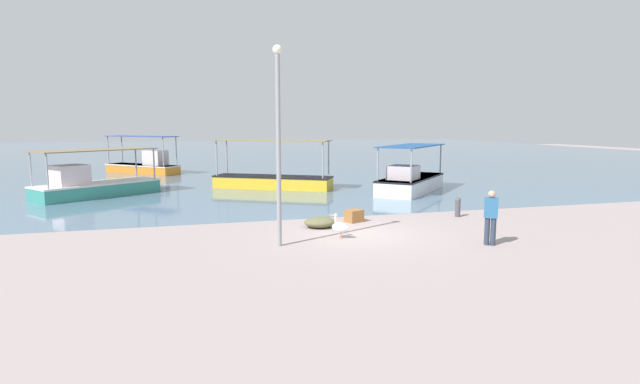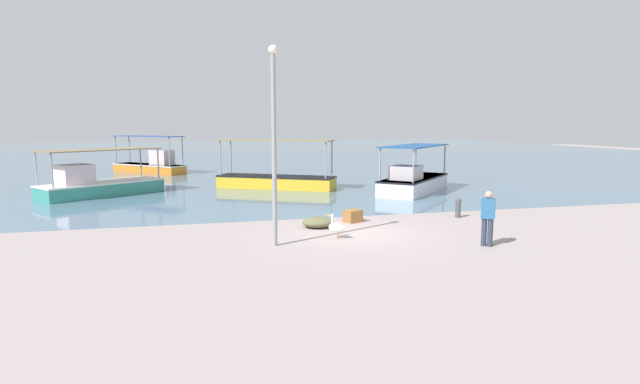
# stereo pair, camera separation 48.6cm
# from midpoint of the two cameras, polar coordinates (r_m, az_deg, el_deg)

# --- Properties ---
(ground) EXTENTS (120.00, 120.00, 0.00)m
(ground) POSITION_cam_midpoint_polar(r_m,az_deg,el_deg) (17.00, 4.94, -4.76)
(ground) COLOR #A0908E
(harbor_water) EXTENTS (110.00, 90.00, 0.00)m
(harbor_water) POSITION_cam_midpoint_polar(r_m,az_deg,el_deg) (64.01, -9.28, 4.43)
(harbor_water) COLOR slate
(harbor_water) RESTS_ON ground
(fishing_boat_near_right) EXTENTS (6.12, 5.25, 2.39)m
(fishing_boat_near_right) POSITION_cam_midpoint_polar(r_m,az_deg,el_deg) (27.96, -23.62, 0.87)
(fishing_boat_near_right) COLOR teal
(fishing_boat_near_right) RESTS_ON harbor_water
(fishing_boat_outer) EXTENTS (6.70, 4.81, 2.77)m
(fishing_boat_outer) POSITION_cam_midpoint_polar(r_m,az_deg,el_deg) (28.62, -4.57, 1.50)
(fishing_boat_outer) COLOR gold
(fishing_boat_outer) RESTS_ON harbor_water
(fishing_boat_far_left) EXTENTS (5.62, 5.75, 2.53)m
(fishing_boat_far_left) POSITION_cam_midpoint_polar(r_m,az_deg,el_deg) (27.36, 11.11, 1.26)
(fishing_boat_far_left) COLOR white
(fishing_boat_far_left) RESTS_ON harbor_water
(fishing_boat_center) EXTENTS (5.59, 5.48, 2.77)m
(fishing_boat_center) POSITION_cam_midpoint_polar(r_m,az_deg,el_deg) (39.42, -18.37, 3.02)
(fishing_boat_center) COLOR orange
(fishing_boat_center) RESTS_ON harbor_water
(pelican) EXTENTS (0.65, 0.65, 0.80)m
(pelican) POSITION_cam_midpoint_polar(r_m,az_deg,el_deg) (16.19, 2.74, -4.01)
(pelican) COLOR #E0997A
(pelican) RESTS_ON ground
(lamp_post) EXTENTS (0.28, 0.28, 5.96)m
(lamp_post) POSITION_cam_midpoint_polar(r_m,az_deg,el_deg) (14.91, -4.36, 6.44)
(lamp_post) COLOR gray
(lamp_post) RESTS_ON ground
(mooring_bollard) EXTENTS (0.22, 0.22, 0.78)m
(mooring_bollard) POSITION_cam_midpoint_polar(r_m,az_deg,el_deg) (20.57, 16.16, -1.65)
(mooring_bollard) COLOR #47474C
(mooring_bollard) RESTS_ON ground
(fisherman_standing) EXTENTS (0.45, 0.41, 1.69)m
(fisherman_standing) POSITION_cam_midpoint_polar(r_m,az_deg,el_deg) (15.98, 19.46, -2.68)
(fisherman_standing) COLOR #2D3649
(fisherman_standing) RESTS_ON ground
(net_pile) EXTENTS (1.16, 0.99, 0.38)m
(net_pile) POSITION_cam_midpoint_polar(r_m,az_deg,el_deg) (17.90, 0.57, -3.47)
(net_pile) COLOR brown
(net_pile) RESTS_ON ground
(cargo_crate) EXTENTS (0.74, 0.67, 0.46)m
(cargo_crate) POSITION_cam_midpoint_polar(r_m,az_deg,el_deg) (18.90, 4.52, -2.76)
(cargo_crate) COLOR #976232
(cargo_crate) RESTS_ON ground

